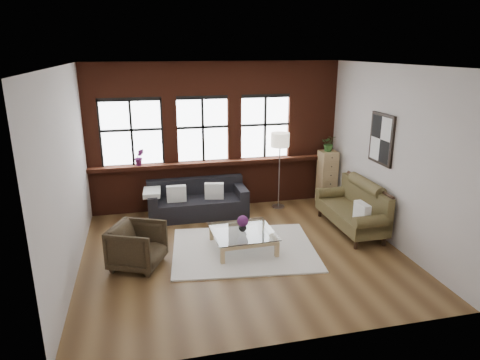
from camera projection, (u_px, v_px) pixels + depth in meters
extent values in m
plane|color=brown|center=(242.00, 252.00, 7.57)|extent=(5.50, 5.50, 0.00)
plane|color=white|center=(243.00, 65.00, 6.62)|extent=(5.50, 5.50, 0.00)
plane|color=beige|center=(216.00, 136.00, 9.42)|extent=(5.50, 0.00, 5.50)
plane|color=beige|center=(294.00, 222.00, 4.77)|extent=(5.50, 0.00, 5.50)
plane|color=beige|center=(67.00, 176.00, 6.50)|extent=(0.00, 5.00, 5.00)
plane|color=beige|center=(391.00, 156.00, 7.69)|extent=(0.00, 5.00, 5.00)
cube|color=#502012|center=(218.00, 162.00, 9.45)|extent=(5.50, 0.30, 0.08)
cube|color=silver|center=(244.00, 249.00, 7.65)|extent=(2.72, 2.26, 0.03)
cube|color=white|center=(176.00, 194.00, 8.86)|extent=(0.40, 0.15, 0.34)
cube|color=white|center=(214.00, 191.00, 9.04)|extent=(0.42, 0.22, 0.34)
cube|color=white|center=(362.00, 212.00, 7.78)|extent=(0.16, 0.39, 0.34)
imported|color=#2C2316|center=(137.00, 246.00, 6.98)|extent=(1.05, 1.03, 0.73)
imported|color=#B2B2B2|center=(243.00, 227.00, 7.56)|extent=(0.18, 0.18, 0.15)
sphere|color=#60215D|center=(243.00, 221.00, 7.53)|extent=(0.20, 0.20, 0.20)
cube|color=tan|center=(327.00, 177.00, 9.84)|extent=(0.38, 0.38, 1.23)
imported|color=#2D5923|center=(329.00, 143.00, 9.60)|extent=(0.41, 0.38, 0.36)
imported|color=#60215D|center=(139.00, 157.00, 8.99)|extent=(0.22, 0.18, 0.36)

